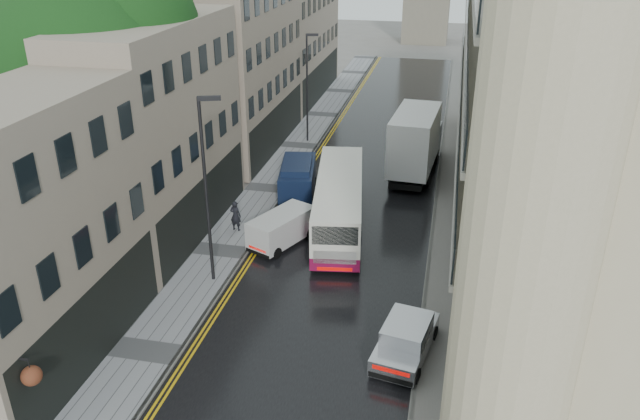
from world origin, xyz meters
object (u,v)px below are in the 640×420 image
at_px(navy_van, 280,189).
at_px(silver_hatchback, 375,355).
at_px(cream_bus, 315,227).
at_px(tree_far, 198,67).
at_px(tree_near, 90,108).
at_px(white_van, 253,234).
at_px(lamp_post_near, 206,194).
at_px(pedestrian, 236,216).
at_px(white_lorry, 393,150).
at_px(lamp_post_far, 307,89).

bearing_deg(navy_van, silver_hatchback, -71.04).
bearing_deg(cream_bus, tree_far, 122.17).
relative_size(tree_near, white_van, 3.63).
bearing_deg(cream_bus, silver_hatchback, -72.33).
distance_m(navy_van, lamp_post_near, 9.06).
bearing_deg(navy_van, cream_bus, -66.62).
bearing_deg(lamp_post_near, tree_near, 135.78).
relative_size(tree_far, white_van, 3.26).
bearing_deg(tree_far, cream_bus, -49.33).
bearing_deg(white_van, silver_hatchback, -23.78).
xyz_separation_m(silver_hatchback, pedestrian, (-8.83, 9.84, 0.20)).
height_order(white_lorry, pedestrian, white_lorry).
distance_m(tree_near, white_van, 10.20).
bearing_deg(tree_far, pedestrian, -60.98).
xyz_separation_m(white_lorry, white_van, (-5.89, -10.37, -1.35)).
relative_size(white_lorry, navy_van, 1.73).
relative_size(tree_far, cream_bus, 1.19).
bearing_deg(lamp_post_near, white_lorry, 44.99).
bearing_deg(lamp_post_far, white_lorry, -56.84).
height_order(white_van, lamp_post_far, lamp_post_far).
bearing_deg(silver_hatchback, pedestrian, 142.22).
relative_size(cream_bus, white_van, 2.74).
height_order(silver_hatchback, navy_van, navy_van).
bearing_deg(pedestrian, lamp_post_far, -82.77).
distance_m(white_van, pedestrian, 2.29).
bearing_deg(pedestrian, silver_hatchback, 140.36).
bearing_deg(white_lorry, lamp_post_far, 140.79).
xyz_separation_m(tree_near, cream_bus, (11.33, 0.17, -5.50)).
xyz_separation_m(white_van, navy_van, (0.00, 5.09, 0.38)).
bearing_deg(white_lorry, cream_bus, -101.02).
relative_size(cream_bus, white_lorry, 1.24).
relative_size(cream_bus, navy_van, 2.15).
bearing_deg(tree_near, white_van, -1.10).
xyz_separation_m(cream_bus, white_lorry, (2.76, 10.05, 0.79)).
height_order(tree_near, navy_van, tree_near).
relative_size(white_lorry, silver_hatchback, 2.11).
height_order(navy_van, lamp_post_far, lamp_post_far).
bearing_deg(cream_bus, white_lorry, 66.14).
xyz_separation_m(navy_van, lamp_post_far, (-1.21, 12.03, 2.80)).
bearing_deg(lamp_post_far, silver_hatchback, -84.70).
bearing_deg(silver_hatchback, cream_bus, 126.48).
relative_size(white_van, lamp_post_far, 0.48).
bearing_deg(cream_bus, lamp_post_far, 95.98).
relative_size(navy_van, lamp_post_far, 0.62).
height_order(tree_near, cream_bus, tree_near).
height_order(tree_far, white_lorry, tree_far).
bearing_deg(white_van, lamp_post_far, 118.45).
bearing_deg(tree_near, tree_far, 88.68).
distance_m(white_lorry, lamp_post_far, 9.96).
distance_m(cream_bus, white_van, 3.19).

